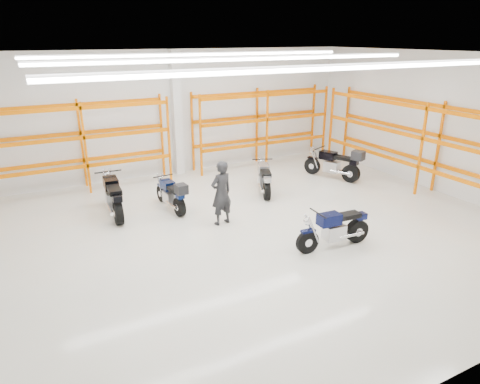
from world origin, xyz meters
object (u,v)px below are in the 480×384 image
motorcycle_back_d (336,164)px  motorcycle_back_c (264,179)px  motorcycle_main (337,229)px  structural_column (177,114)px  standing_man (221,193)px  motorcycle_back_a (113,197)px  motorcycle_back_b (172,195)px

motorcycle_back_d → motorcycle_back_c: bearing=-178.9°
motorcycle_main → motorcycle_back_d: size_ratio=0.94×
motorcycle_main → motorcycle_back_c: size_ratio=1.05×
motorcycle_back_d → structural_column: size_ratio=0.48×
motorcycle_main → motorcycle_back_c: 4.18m
motorcycle_back_c → standing_man: 2.84m
motorcycle_back_a → standing_man: 3.23m
motorcycle_back_b → structural_column: structural_column is taller
standing_man → motorcycle_back_b: bearing=-71.9°
motorcycle_back_d → standing_man: (-5.37, -1.66, 0.34)m
motorcycle_back_b → motorcycle_main: bearing=-55.7°
motorcycle_back_d → motorcycle_main: bearing=-129.4°
motorcycle_main → motorcycle_back_d: bearing=50.6°
motorcycle_main → motorcycle_back_b: (-2.80, 4.11, 0.01)m
motorcycle_main → structural_column: size_ratio=0.46×
motorcycle_main → motorcycle_back_d: (3.47, 4.22, 0.09)m
motorcycle_back_a → motorcycle_back_b: bearing=-15.7°
motorcycle_back_c → motorcycle_back_d: (3.07, 0.06, 0.09)m
motorcycle_back_a → standing_man: bearing=-38.5°
motorcycle_back_c → standing_man: size_ratio=1.09×
standing_man → structural_column: bearing=-108.7°
motorcycle_main → motorcycle_back_b: motorcycle_back_b is taller
motorcycle_main → structural_column: (-1.32, 7.57, 1.78)m
motorcycle_back_c → structural_column: structural_column is taller
motorcycle_back_a → standing_man: standing_man is taller
motorcycle_back_b → structural_column: bearing=66.9°
motorcycle_back_a → motorcycle_back_b: 1.68m
motorcycle_back_b → motorcycle_back_d: motorcycle_back_d is taller
motorcycle_back_a → motorcycle_back_c: 4.83m
motorcycle_main → motorcycle_back_b: size_ratio=1.04×
motorcycle_back_b → standing_man: (0.90, -1.54, 0.42)m
structural_column → motorcycle_main: bearing=-80.1°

